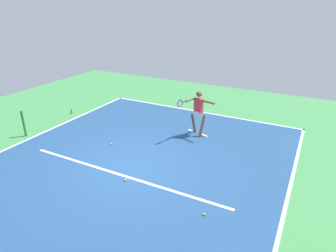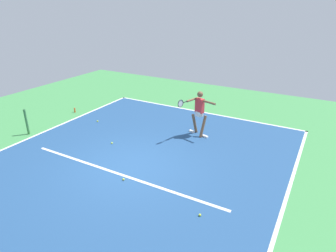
{
  "view_description": "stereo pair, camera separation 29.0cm",
  "coord_description": "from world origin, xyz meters",
  "px_view_note": "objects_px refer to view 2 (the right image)",
  "views": [
    {
      "loc": [
        -4.87,
        6.73,
        4.94
      ],
      "look_at": [
        -0.47,
        -1.67,
        0.9
      ],
      "focal_mm": 31.14,
      "sensor_mm": 36.0,
      "label": 1
    },
    {
      "loc": [
        -5.13,
        6.59,
        4.94
      ],
      "look_at": [
        -0.47,
        -1.67,
        0.9
      ],
      "focal_mm": 31.14,
      "sensor_mm": 36.0,
      "label": 2
    }
  ],
  "objects_px": {
    "water_bottle": "(75,110)",
    "tennis_ball_near_service_line": "(112,143)",
    "tennis_player": "(199,110)",
    "tennis_ball_by_baseline": "(98,121)",
    "tennis_ball_by_sideline": "(123,179)",
    "tennis_ball_centre_court": "(200,215)",
    "net_post": "(27,122)"
  },
  "relations": [
    {
      "from": "tennis_ball_by_baseline",
      "to": "water_bottle",
      "type": "bearing_deg",
      "value": -12.21
    },
    {
      "from": "net_post",
      "to": "tennis_ball_near_service_line",
      "type": "relative_size",
      "value": 16.21
    },
    {
      "from": "tennis_player",
      "to": "tennis_ball_by_baseline",
      "type": "distance_m",
      "value": 4.7
    },
    {
      "from": "tennis_ball_by_sideline",
      "to": "tennis_ball_centre_court",
      "type": "xyz_separation_m",
      "value": [
        -2.65,
        0.34,
        0.0
      ]
    },
    {
      "from": "net_post",
      "to": "water_bottle",
      "type": "distance_m",
      "value": 2.81
    },
    {
      "from": "net_post",
      "to": "tennis_player",
      "type": "bearing_deg",
      "value": -151.3
    },
    {
      "from": "tennis_ball_by_baseline",
      "to": "water_bottle",
      "type": "distance_m",
      "value": 1.84
    },
    {
      "from": "tennis_player",
      "to": "tennis_ball_centre_court",
      "type": "height_order",
      "value": "tennis_player"
    },
    {
      "from": "water_bottle",
      "to": "net_post",
      "type": "bearing_deg",
      "value": 95.48
    },
    {
      "from": "tennis_player",
      "to": "tennis_ball_near_service_line",
      "type": "bearing_deg",
      "value": 58.51
    },
    {
      "from": "net_post",
      "to": "water_bottle",
      "type": "height_order",
      "value": "net_post"
    },
    {
      "from": "tennis_ball_by_baseline",
      "to": "water_bottle",
      "type": "height_order",
      "value": "water_bottle"
    },
    {
      "from": "tennis_ball_by_sideline",
      "to": "tennis_ball_by_baseline",
      "type": "distance_m",
      "value": 5.0
    },
    {
      "from": "tennis_ball_by_baseline",
      "to": "water_bottle",
      "type": "relative_size",
      "value": 0.3
    },
    {
      "from": "tennis_ball_by_sideline",
      "to": "water_bottle",
      "type": "distance_m",
      "value": 6.69
    },
    {
      "from": "tennis_ball_by_baseline",
      "to": "tennis_ball_by_sideline",
      "type": "bearing_deg",
      "value": 140.74
    },
    {
      "from": "tennis_ball_by_baseline",
      "to": "tennis_ball_centre_court",
      "type": "height_order",
      "value": "same"
    },
    {
      "from": "tennis_ball_by_baseline",
      "to": "tennis_ball_centre_court",
      "type": "bearing_deg",
      "value": 151.76
    },
    {
      "from": "tennis_ball_by_sideline",
      "to": "tennis_ball_centre_court",
      "type": "height_order",
      "value": "same"
    },
    {
      "from": "tennis_ball_near_service_line",
      "to": "tennis_ball_by_baseline",
      "type": "height_order",
      "value": "same"
    },
    {
      "from": "tennis_ball_near_service_line",
      "to": "tennis_ball_by_sideline",
      "type": "xyz_separation_m",
      "value": [
        -1.89,
        1.75,
        0.0
      ]
    },
    {
      "from": "water_bottle",
      "to": "tennis_ball_by_sideline",
      "type": "bearing_deg",
      "value": 147.92
    },
    {
      "from": "tennis_player",
      "to": "tennis_ball_by_baseline",
      "type": "xyz_separation_m",
      "value": [
        4.49,
        0.92,
        -1.02
      ]
    },
    {
      "from": "tennis_ball_near_service_line",
      "to": "water_bottle",
      "type": "relative_size",
      "value": 0.3
    },
    {
      "from": "tennis_player",
      "to": "tennis_ball_by_sideline",
      "type": "relative_size",
      "value": 27.7
    },
    {
      "from": "tennis_ball_centre_court",
      "to": "net_post",
      "type": "bearing_deg",
      "value": -7.95
    },
    {
      "from": "water_bottle",
      "to": "tennis_player",
      "type": "bearing_deg",
      "value": -175.15
    },
    {
      "from": "tennis_ball_by_sideline",
      "to": "tennis_ball_by_baseline",
      "type": "bearing_deg",
      "value": -39.26
    },
    {
      "from": "net_post",
      "to": "tennis_ball_by_sideline",
      "type": "relative_size",
      "value": 16.21
    },
    {
      "from": "tennis_ball_by_sideline",
      "to": "net_post",
      "type": "bearing_deg",
      "value": -8.29
    },
    {
      "from": "tennis_ball_by_sideline",
      "to": "tennis_ball_centre_court",
      "type": "relative_size",
      "value": 1.0
    },
    {
      "from": "water_bottle",
      "to": "tennis_ball_near_service_line",
      "type": "bearing_deg",
      "value": 154.53
    }
  ]
}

